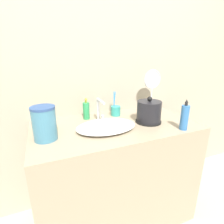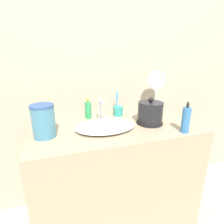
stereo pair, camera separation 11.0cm
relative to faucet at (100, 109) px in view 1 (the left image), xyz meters
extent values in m
cube|color=#ADA38E|center=(0.09, 0.24, 0.36)|extent=(6.00, 0.04, 2.60)
cube|color=gray|center=(0.09, -0.10, -0.52)|extent=(1.19, 0.64, 0.84)
ellipsoid|color=white|center=(-0.01, -0.16, -0.08)|extent=(0.42, 0.29, 0.04)
cylinder|color=silver|center=(-0.01, 0.02, -0.01)|extent=(0.02, 0.02, 0.18)
cylinder|color=silver|center=(-0.01, -0.05, 0.07)|extent=(0.02, 0.14, 0.02)
cylinder|color=silver|center=(0.03, 0.02, -0.08)|extent=(0.02, 0.02, 0.04)
cylinder|color=black|center=(0.34, -0.15, -0.10)|extent=(0.20, 0.20, 0.01)
cylinder|color=black|center=(0.34, -0.15, -0.02)|extent=(0.18, 0.18, 0.16)
sphere|color=black|center=(0.34, -0.15, 0.08)|extent=(0.04, 0.04, 0.04)
cylinder|color=teal|center=(0.17, 0.09, -0.06)|extent=(0.08, 0.08, 0.08)
cylinder|color=#338CE0|center=(0.16, 0.10, 0.01)|extent=(0.03, 0.02, 0.17)
cylinder|color=#338CE0|center=(0.16, 0.09, 0.01)|extent=(0.01, 0.03, 0.17)
cylinder|color=#2D9956|center=(-0.08, 0.10, -0.04)|extent=(0.05, 0.05, 0.13)
cylinder|color=gold|center=(-0.08, 0.10, 0.04)|extent=(0.01, 0.01, 0.02)
cube|color=gold|center=(-0.08, 0.09, 0.06)|extent=(0.01, 0.03, 0.01)
cylinder|color=#2D9956|center=(-0.41, -0.01, -0.05)|extent=(0.07, 0.07, 0.12)
cylinder|color=black|center=(-0.41, -0.01, 0.02)|extent=(0.03, 0.03, 0.02)
cone|color=black|center=(-0.41, -0.01, 0.04)|extent=(0.03, 0.03, 0.02)
cylinder|color=#3370B7|center=(0.48, -0.36, -0.02)|extent=(0.05, 0.05, 0.17)
cylinder|color=black|center=(0.48, -0.36, 0.08)|extent=(0.02, 0.02, 0.02)
cone|color=black|center=(0.48, -0.36, 0.10)|extent=(0.02, 0.02, 0.02)
cylinder|color=silver|center=(0.51, 0.07, -0.10)|extent=(0.11, 0.11, 0.01)
cylinder|color=silver|center=(0.51, 0.07, 0.01)|extent=(0.01, 0.01, 0.20)
torus|color=silver|center=(0.51, 0.07, 0.19)|extent=(0.17, 0.01, 0.17)
cylinder|color=silver|center=(0.51, 0.07, 0.19)|extent=(0.14, 0.00, 0.14)
cylinder|color=teal|center=(-0.40, -0.16, -0.01)|extent=(0.14, 0.14, 0.19)
cylinder|color=#2D4C84|center=(-0.40, -0.16, 0.10)|extent=(0.14, 0.14, 0.01)
camera|label=1|loc=(-0.39, -1.20, 0.39)|focal=28.00mm
camera|label=2|loc=(-0.29, -1.24, 0.39)|focal=28.00mm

